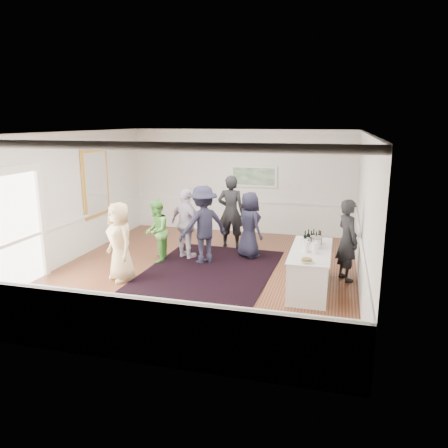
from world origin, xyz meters
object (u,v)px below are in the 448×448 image
(guest_dark_b, at_px, (231,212))
(nut_bowl, at_px, (307,261))
(guest_navy, at_px, (249,225))
(guest_dark_a, at_px, (203,225))
(bartender, at_px, (347,240))
(serving_table, at_px, (310,269))
(guest_tan, at_px, (120,242))
(ice_bucket, at_px, (316,243))
(guest_lilac, at_px, (186,224))
(guest_green, at_px, (156,231))

(guest_dark_b, relative_size, nut_bowl, 8.18)
(guest_navy, bearing_deg, guest_dark_a, 81.55)
(bartender, relative_size, guest_dark_a, 0.94)
(serving_table, xyz_separation_m, guest_navy, (-1.67, 1.86, 0.42))
(guest_navy, bearing_deg, guest_tan, 89.63)
(guest_dark_a, distance_m, ice_bucket, 2.93)
(guest_dark_a, bearing_deg, ice_bucket, 117.74)
(guest_tan, relative_size, guest_navy, 1.03)
(serving_table, distance_m, guest_dark_a, 2.95)
(bartender, height_order, guest_navy, bartender)
(guest_tan, distance_m, guest_dark_b, 3.55)
(guest_lilac, distance_m, nut_bowl, 3.90)
(guest_tan, bearing_deg, guest_lilac, 102.69)
(guest_tan, xyz_separation_m, guest_green, (0.23, 1.43, -0.10))
(guest_green, height_order, guest_dark_a, guest_dark_a)
(guest_green, distance_m, ice_bucket, 4.01)
(guest_dark_b, bearing_deg, serving_table, 128.77)
(guest_tan, xyz_separation_m, guest_dark_a, (1.39, 1.62, 0.09))
(guest_green, xyz_separation_m, guest_dark_a, (1.16, 0.19, 0.19))
(guest_lilac, height_order, nut_bowl, guest_lilac)
(guest_lilac, bearing_deg, ice_bucket, -173.54)
(ice_bucket, bearing_deg, guest_navy, 135.99)
(guest_green, bearing_deg, guest_navy, 101.25)
(bartender, relative_size, guest_navy, 1.07)
(guest_tan, relative_size, nut_bowl, 7.11)
(guest_dark_b, bearing_deg, ice_bucket, 131.62)
(nut_bowl, bearing_deg, guest_tan, 174.84)
(guest_green, bearing_deg, guest_dark_b, 126.22)
(guest_lilac, distance_m, guest_dark_a, 0.60)
(bartender, distance_m, guest_tan, 4.96)
(guest_tan, height_order, ice_bucket, guest_tan)
(guest_green, relative_size, guest_lilac, 0.87)
(guest_dark_a, distance_m, guest_navy, 1.25)
(guest_dark_a, relative_size, guest_navy, 1.13)
(guest_green, xyz_separation_m, nut_bowl, (3.82, -1.80, 0.12))
(guest_dark_b, relative_size, ice_bucket, 7.76)
(guest_dark_b, xyz_separation_m, nut_bowl, (2.33, -3.47, -0.11))
(guest_dark_a, bearing_deg, bartender, 131.36)
(guest_navy, distance_m, ice_bucket, 2.46)
(guest_navy, bearing_deg, guest_dark_b, -2.60)
(guest_tan, distance_m, ice_bucket, 4.21)
(guest_lilac, relative_size, ice_bucket, 6.90)
(guest_green, relative_size, guest_navy, 0.92)
(guest_dark_a, height_order, ice_bucket, guest_dark_a)
(bartender, xyz_separation_m, guest_dark_a, (-3.40, 0.33, 0.06))
(guest_lilac, xyz_separation_m, guest_dark_b, (0.86, 1.22, 0.11))
(serving_table, xyz_separation_m, guest_tan, (-4.07, -0.50, 0.44))
(serving_table, bearing_deg, guest_green, 166.38)
(guest_tan, distance_m, guest_dark_a, 2.14)
(guest_lilac, bearing_deg, guest_tan, 92.33)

